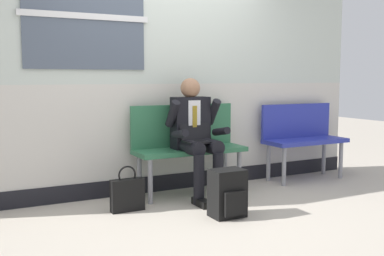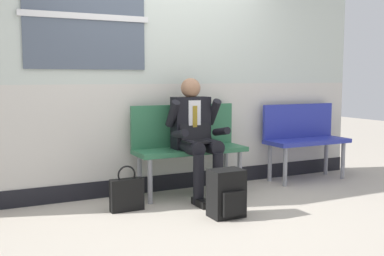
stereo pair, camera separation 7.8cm
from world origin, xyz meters
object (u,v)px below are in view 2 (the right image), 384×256
at_px(bench_empty, 304,135).
at_px(handbag, 127,194).
at_px(person_seated, 196,134).
at_px(backpack, 227,194).
at_px(bench_with_person, 188,142).

relative_size(bench_empty, handbag, 2.42).
height_order(bench_empty, handbag, bench_empty).
bearing_deg(person_seated, handbag, -169.14).
bearing_deg(backpack, person_seated, 84.91).
xyz_separation_m(bench_empty, handbag, (-2.42, -0.36, -0.39)).
bearing_deg(backpack, bench_with_person, 86.00).
bearing_deg(handbag, bench_empty, 8.38).
height_order(bench_with_person, bench_empty, bench_with_person).
bearing_deg(person_seated, bench_empty, 7.10).
bearing_deg(bench_with_person, backpack, -94.00).
relative_size(bench_empty, person_seated, 0.84).
height_order(person_seated, handbag, person_seated).
xyz_separation_m(backpack, handbag, (-0.75, 0.59, -0.05)).
bearing_deg(handbag, person_seated, 10.86).
xyz_separation_m(person_seated, handbag, (-0.82, -0.16, -0.51)).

